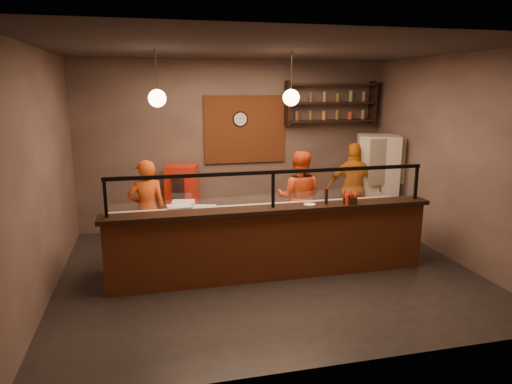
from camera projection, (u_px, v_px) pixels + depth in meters
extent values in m
plane|color=black|center=(267.00, 270.00, 6.89)|extent=(6.00, 6.00, 0.00)
plane|color=#342A28|center=(268.00, 49.00, 6.17)|extent=(6.00, 6.00, 0.00)
plane|color=#715D53|center=(235.00, 145.00, 8.90)|extent=(6.00, 0.00, 6.00)
plane|color=#715D53|center=(42.00, 175.00, 5.85)|extent=(0.00, 5.00, 5.00)
plane|color=#715D53|center=(451.00, 158.00, 7.21)|extent=(0.00, 5.00, 5.00)
plane|color=#715D53|center=(337.00, 210.00, 4.16)|extent=(6.00, 0.00, 6.00)
cube|color=#964820|center=(245.00, 129.00, 8.85)|extent=(1.60, 0.04, 1.30)
cube|color=#964820|center=(273.00, 245.00, 6.49)|extent=(4.60, 0.25, 1.00)
cube|color=black|center=(273.00, 209.00, 6.37)|extent=(4.70, 0.37, 0.06)
cube|color=gray|center=(264.00, 239.00, 6.98)|extent=(4.60, 0.75, 0.85)
cube|color=silver|center=(264.00, 211.00, 6.88)|extent=(4.60, 0.75, 0.05)
cube|color=white|center=(273.00, 190.00, 6.31)|extent=(4.40, 0.02, 0.50)
cube|color=black|center=(273.00, 172.00, 6.26)|extent=(4.50, 0.05, 0.05)
cube|color=black|center=(105.00, 199.00, 5.81)|extent=(0.04, 0.04, 0.50)
cube|color=black|center=(273.00, 190.00, 6.31)|extent=(0.04, 0.04, 0.50)
cube|color=black|center=(416.00, 182.00, 6.81)|extent=(0.04, 0.04, 0.50)
cube|color=black|center=(330.00, 121.00, 9.06)|extent=(1.80, 0.28, 0.04)
cube|color=black|center=(331.00, 103.00, 8.98)|extent=(1.80, 0.28, 0.04)
cube|color=black|center=(332.00, 85.00, 8.90)|extent=(1.80, 0.28, 0.04)
cube|color=black|center=(287.00, 103.00, 8.78)|extent=(0.04, 0.28, 0.85)
cube|color=black|center=(373.00, 102.00, 9.18)|extent=(0.04, 0.28, 0.85)
cylinder|color=black|center=(240.00, 119.00, 8.77)|extent=(0.30, 0.04, 0.30)
cylinder|color=black|center=(156.00, 72.00, 6.09)|extent=(0.01, 0.01, 0.60)
sphere|color=#FBC68A|center=(157.00, 98.00, 6.17)|extent=(0.24, 0.24, 0.24)
cylinder|color=black|center=(292.00, 73.00, 6.52)|extent=(0.01, 0.01, 0.60)
sphere|color=#FBC68A|center=(291.00, 98.00, 6.60)|extent=(0.24, 0.24, 0.24)
imported|color=#C74712|center=(147.00, 210.00, 7.21)|extent=(0.61, 0.43, 1.61)
imported|color=#DF4415|center=(299.00, 198.00, 7.93)|extent=(0.99, 0.90, 1.64)
imported|color=orange|center=(354.00, 188.00, 8.52)|extent=(1.08, 0.73, 1.71)
cube|color=beige|center=(376.00, 182.00, 8.79)|extent=(0.97, 0.94, 1.82)
cube|color=red|center=(183.00, 199.00, 8.54)|extent=(0.67, 0.63, 1.30)
cylinder|color=silver|center=(324.00, 204.00, 7.14)|extent=(0.65, 0.65, 0.01)
cube|color=white|center=(179.00, 211.00, 6.45)|extent=(0.35, 0.29, 0.16)
cube|color=white|center=(183.00, 207.00, 6.72)|extent=(0.37, 0.31, 0.16)
cube|color=silver|center=(205.00, 212.00, 6.44)|extent=(0.37, 0.33, 0.16)
cylinder|color=yellow|center=(133.00, 216.00, 6.39)|extent=(0.35, 0.11, 0.06)
cube|color=black|center=(350.00, 200.00, 6.55)|extent=(0.23, 0.20, 0.11)
cylinder|color=black|center=(326.00, 196.00, 6.53)|extent=(0.05, 0.05, 0.22)
cylinder|color=silver|center=(310.00, 204.00, 6.50)|extent=(0.22, 0.22, 0.01)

